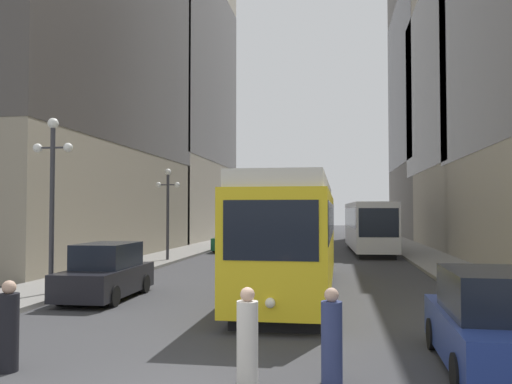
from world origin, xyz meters
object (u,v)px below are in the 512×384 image
object	(u,v)px
transit_bus	(368,225)
pedestrian_crossing_far	(247,339)
parked_car_left_mid	(106,273)
lamp_post_left_far	(168,199)
pedestrian_on_sidewalk	(332,339)
lamp_post_left_near	(52,178)
parked_car_right_far	(493,325)
parked_car_left_near	(231,239)
streetcar	(295,233)
pedestrian_crossing_near	(8,329)

from	to	relation	value
transit_bus	pedestrian_crossing_far	world-z (taller)	transit_bus
parked_car_left_mid	lamp_post_left_far	distance (m)	12.60
pedestrian_on_sidewalk	lamp_post_left_far	distance (m)	21.91
pedestrian_on_sidewalk	lamp_post_left_near	distance (m)	12.30
parked_car_right_far	pedestrian_on_sidewalk	world-z (taller)	parked_car_right_far
parked_car_left_near	lamp_post_left_far	distance (m)	9.24
streetcar	pedestrian_crossing_far	world-z (taller)	streetcar
lamp_post_left_near	lamp_post_left_far	distance (m)	12.28
transit_bus	parked_car_right_far	size ratio (longest dim) A/B	2.72
lamp_post_left_near	lamp_post_left_far	world-z (taller)	lamp_post_left_near
transit_bus	lamp_post_left_far	xyz separation A→B (m)	(-11.66, -8.72, 1.61)
pedestrian_crossing_far	pedestrian_on_sidewalk	bearing A→B (deg)	-173.85
parked_car_left_mid	pedestrian_crossing_near	size ratio (longest dim) A/B	2.71
streetcar	lamp_post_left_far	distance (m)	12.91
streetcar	parked_car_left_mid	size ratio (longest dim) A/B	3.03
transit_bus	lamp_post_left_near	bearing A→B (deg)	-121.14
streetcar	pedestrian_crossing_far	bearing A→B (deg)	-89.82
transit_bus	lamp_post_left_near	size ratio (longest dim) A/B	2.06
pedestrian_crossing_near	lamp_post_left_far	xyz separation A→B (m)	(-3.54, 19.85, 2.79)
pedestrian_crossing_far	lamp_post_left_far	world-z (taller)	lamp_post_left_far
parked_car_right_far	lamp_post_left_far	bearing A→B (deg)	-54.96
lamp_post_left_near	transit_bus	bearing A→B (deg)	60.94
transit_bus	lamp_post_left_far	bearing A→B (deg)	-145.30
pedestrian_crossing_far	parked_car_left_near	bearing A→B (deg)	-82.64
pedestrian_crossing_far	lamp_post_left_near	distance (m)	11.46
pedestrian_crossing_near	pedestrian_on_sidewalk	distance (m)	5.78
pedestrian_on_sidewalk	lamp_post_left_near	world-z (taller)	lamp_post_left_near
pedestrian_crossing_far	lamp_post_left_far	size ratio (longest dim) A/B	0.31
pedestrian_on_sidewalk	lamp_post_left_far	bearing A→B (deg)	59.14
streetcar	parked_car_left_mid	bearing A→B (deg)	-160.51
parked_car_left_mid	parked_car_right_far	distance (m)	12.11
transit_bus	pedestrian_crossing_far	distance (m)	28.88
parked_car_right_far	pedestrian_crossing_near	distance (m)	8.74
streetcar	parked_car_left_near	distance (m)	19.69
parked_car_right_far	pedestrian_crossing_far	distance (m)	4.47
pedestrian_crossing_near	lamp_post_left_near	bearing A→B (deg)	22.65
lamp_post_left_far	pedestrian_crossing_near	bearing A→B (deg)	-79.88
streetcar	lamp_post_left_far	size ratio (longest dim) A/B	2.60
lamp_post_left_far	transit_bus	bearing A→B (deg)	36.78
lamp_post_left_near	streetcar	bearing A→B (deg)	15.49
parked_car_left_near	parked_car_left_mid	size ratio (longest dim) A/B	1.08
pedestrian_on_sidewalk	lamp_post_left_near	bearing A→B (deg)	85.44
parked_car_right_far	pedestrian_crossing_near	size ratio (longest dim) A/B	2.72
pedestrian_crossing_near	pedestrian_on_sidewalk	world-z (taller)	pedestrian_crossing_near
transit_bus	parked_car_left_near	distance (m)	9.82
transit_bus	lamp_post_left_far	world-z (taller)	lamp_post_left_far
streetcar	parked_car_right_far	bearing A→B (deg)	-63.16
parked_car_left_near	pedestrian_on_sidewalk	size ratio (longest dim) A/B	3.01
pedestrian_crossing_near	pedestrian_on_sidewalk	xyz separation A→B (m)	(5.77, 0.22, -0.02)
parked_car_right_far	pedestrian_crossing_far	xyz separation A→B (m)	(-4.26, -1.33, -0.09)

